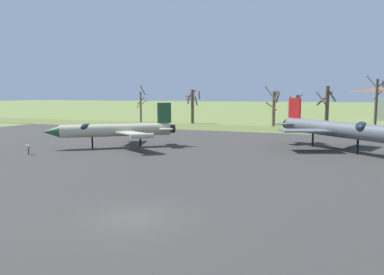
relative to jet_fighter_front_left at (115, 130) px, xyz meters
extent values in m
plane|color=olive|center=(13.60, -18.85, -1.91)|extent=(600.00, 600.00, 0.00)
cube|color=#383533|center=(13.60, -3.88, -1.89)|extent=(92.92, 49.87, 0.05)
cube|color=#5E6934|center=(13.60, 27.05, -1.88)|extent=(152.92, 12.00, 0.06)
cylinder|color=#B7B293|center=(0.13, 0.10, -0.04)|extent=(9.66, 8.15, 1.31)
cone|color=#234C2D|center=(-4.90, -3.95, -0.04)|extent=(1.97, 1.92, 1.21)
cylinder|color=black|center=(4.75, 3.83, -0.04)|extent=(1.14, 1.17, 0.92)
ellipsoid|color=#19232D|center=(-2.25, -1.81, 0.33)|extent=(0.86, 1.62, 0.81)
cube|color=#B7B293|center=(-0.67, 3.35, -0.13)|extent=(3.19, 5.06, 0.12)
cube|color=#B7B293|center=(3.13, -1.36, -0.13)|extent=(4.98, 3.95, 0.12)
cylinder|color=#B7B293|center=(-1.82, 5.47, -0.13)|extent=(1.94, 1.70, 0.49)
cylinder|color=#B7B293|center=(4.96, -2.93, -0.13)|extent=(1.94, 1.70, 0.49)
cube|color=#234C2D|center=(4.14, 3.34, 1.72)|extent=(1.27, 1.07, 2.20)
cube|color=#B7B293|center=(3.38, 4.14, 0.06)|extent=(2.00, 2.07, 0.12)
cube|color=#B7B293|center=(4.76, 2.43, 0.06)|extent=(2.00, 2.07, 0.12)
cylinder|color=black|center=(-1.82, -1.47, -1.30)|extent=(0.17, 0.17, 1.22)
cylinder|color=black|center=(2.07, 1.67, -1.30)|extent=(0.17, 0.17, 1.22)
cylinder|color=black|center=(-4.80, -7.04, -1.60)|extent=(0.08, 0.08, 0.62)
cube|color=white|center=(-4.80, -7.04, -1.12)|extent=(0.51, 0.30, 0.35)
cylinder|color=#565B60|center=(21.40, 6.63, 0.28)|extent=(10.77, 10.09, 1.53)
cylinder|color=black|center=(16.31, 11.32, 0.28)|extent=(1.34, 1.36, 1.07)
ellipsoid|color=#19232D|center=(23.78, 4.43, 0.70)|extent=(1.15, 2.17, 1.09)
cube|color=#565B60|center=(18.68, 5.00, 0.16)|extent=(5.27, 4.31, 0.14)
cube|color=#565B60|center=(22.80, 9.47, 0.16)|extent=(4.04, 5.19, 0.14)
cube|color=red|center=(17.02, 10.66, 2.17)|extent=(1.51, 1.41, 2.27)
cube|color=#565B60|center=(16.18, 9.68, 0.39)|extent=(2.38, 2.41, 0.14)
cube|color=#565B60|center=(17.93, 11.58, 0.39)|extent=(2.38, 2.41, 0.14)
cylinder|color=black|center=(23.54, 4.65, -1.20)|extent=(0.20, 0.20, 1.43)
cylinder|color=black|center=(19.26, 8.60, -1.20)|extent=(0.20, 0.20, 1.43)
cylinder|color=brown|center=(-16.14, 33.15, 1.20)|extent=(0.38, 0.38, 6.23)
cylinder|color=brown|center=(-15.51, 32.95, 4.63)|extent=(0.64, 1.48, 2.04)
cylinder|color=brown|center=(-16.50, 33.79, 2.44)|extent=(1.50, 0.97, 1.59)
cylinder|color=brown|center=(-16.48, 34.27, 1.88)|extent=(2.36, 0.84, 1.89)
cylinder|color=brown|center=(-5.28, 34.44, 1.38)|extent=(0.60, 0.60, 6.59)
cylinder|color=brown|center=(-4.03, 34.88, 3.60)|extent=(1.14, 2.67, 1.67)
cylinder|color=brown|center=(-6.13, 33.89, 2.79)|extent=(1.46, 2.04, 1.69)
cylinder|color=brown|center=(-5.85, 34.58, 3.44)|extent=(0.64, 1.47, 1.96)
cylinder|color=brown|center=(-5.70, 35.06, 3.93)|extent=(1.52, 1.14, 1.46)
cylinder|color=brown|center=(-4.55, 34.49, 2.52)|extent=(0.39, 1.68, 1.90)
cylinder|color=brown|center=(10.57, 34.10, 1.20)|extent=(0.55, 0.55, 6.23)
cylinder|color=brown|center=(10.31, 33.10, 1.66)|extent=(2.17, 0.77, 1.52)
cylinder|color=brown|center=(11.18, 34.44, 3.27)|extent=(1.07, 1.58, 2.02)
cylinder|color=brown|center=(10.79, 34.53, 3.68)|extent=(1.14, 0.71, 1.65)
cylinder|color=brown|center=(10.12, 33.07, 3.89)|extent=(2.29, 1.18, 2.59)
cylinder|color=brown|center=(14.65, 33.83, 0.87)|extent=(0.57, 0.57, 5.56)
cylinder|color=brown|center=(14.74, 34.47, 3.13)|extent=(1.45, 0.41, 1.45)
cylinder|color=brown|center=(14.27, 34.48, 2.68)|extent=(1.63, 1.13, 1.79)
cylinder|color=brown|center=(14.16, 32.99, 2.09)|extent=(1.92, 1.24, 2.14)
cylinder|color=brown|center=(14.06, 33.06, 2.78)|extent=(1.75, 1.41, 1.58)
cylinder|color=#42382D|center=(19.59, 32.17, 1.59)|extent=(0.61, 0.61, 7.00)
cylinder|color=#42382D|center=(20.27, 31.59, 3.61)|extent=(1.46, 1.65, 2.09)
cylinder|color=#42382D|center=(19.11, 33.31, 3.09)|extent=(2.59, 1.32, 2.37)
cylinder|color=#42382D|center=(18.62, 31.45, 3.19)|extent=(1.78, 2.26, 2.06)
cylinder|color=#42382D|center=(26.84, 32.11, 2.11)|extent=(0.40, 0.40, 8.05)
cylinder|color=#42382D|center=(26.18, 31.22, 5.45)|extent=(1.94, 1.51, 2.40)
cylinder|color=#42382D|center=(27.06, 32.67, 3.70)|extent=(1.30, 0.62, 1.55)
cylinder|color=#42382D|center=(27.62, 32.00, 5.35)|extent=(0.39, 1.66, 1.13)
cylinder|color=#42382D|center=(27.40, 32.69, 5.28)|extent=(1.39, 1.35, 1.19)
camera|label=1|loc=(22.24, -32.77, 3.65)|focal=34.66mm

